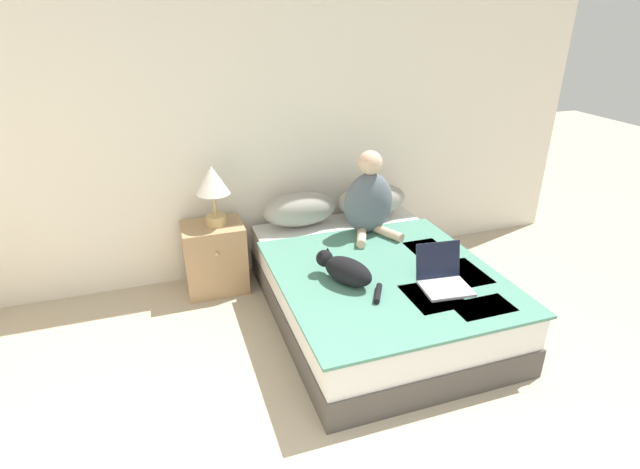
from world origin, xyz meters
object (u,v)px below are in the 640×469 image
object	(u,v)px
cat_tabby	(345,270)
table_lamp	(213,184)
pillow_far	(372,200)
person_sitting	(369,200)
bed	(375,290)
pillow_near	(300,209)
laptop_open	(443,278)
nightstand	(215,257)

from	to	relation	value
cat_tabby	table_lamp	xyz separation A→B (m)	(-0.69, 0.95, 0.34)
pillow_far	person_sitting	bearing A→B (deg)	-118.35
bed	pillow_near	size ratio (longest dim) A/B	3.15
laptop_open	table_lamp	distance (m)	1.78
bed	table_lamp	world-z (taller)	table_lamp
pillow_near	pillow_far	bearing A→B (deg)	0.00
laptop_open	nightstand	xyz separation A→B (m)	(-1.30, 1.20, -0.23)
person_sitting	cat_tabby	distance (m)	0.83
cat_tabby	nightstand	xyz separation A→B (m)	(-0.72, 0.96, -0.26)
table_lamp	person_sitting	bearing A→B (deg)	-14.06
cat_tabby	nightstand	distance (m)	1.23
bed	pillow_far	bearing A→B (deg)	68.30
cat_tabby	laptop_open	bearing A→B (deg)	-143.03
pillow_far	table_lamp	xyz separation A→B (m)	(-1.31, -0.02, 0.29)
pillow_near	person_sitting	world-z (taller)	person_sitting
pillow_far	nightstand	bearing A→B (deg)	-179.22
laptop_open	nightstand	bearing A→B (deg)	143.17
pillow_near	table_lamp	size ratio (longest dim) A/B	1.29
bed	pillow_far	size ratio (longest dim) A/B	3.15
bed	nightstand	distance (m)	1.29
person_sitting	table_lamp	bearing A→B (deg)	165.94
bed	nightstand	xyz separation A→B (m)	(-1.03, 0.77, 0.06)
pillow_near	table_lamp	distance (m)	0.74
pillow_far	laptop_open	xyz separation A→B (m)	(-0.05, -1.22, -0.08)
cat_tabby	nightstand	world-z (taller)	cat_tabby
nightstand	person_sitting	bearing A→B (deg)	-13.84
pillow_far	table_lamp	size ratio (longest dim) A/B	1.29
table_lamp	laptop_open	bearing A→B (deg)	-43.55
pillow_far	laptop_open	bearing A→B (deg)	-92.15
pillow_near	nightstand	xyz separation A→B (m)	(-0.71, -0.02, -0.31)
pillow_near	person_sitting	bearing A→B (deg)	-33.52
pillow_near	cat_tabby	distance (m)	0.98
pillow_near	pillow_far	distance (m)	0.63
bed	nightstand	world-z (taller)	nightstand
cat_tabby	bed	bearing A→B (deg)	-88.84
laptop_open	nightstand	world-z (taller)	laptop_open
laptop_open	cat_tabby	bearing A→B (deg)	162.93
person_sitting	cat_tabby	size ratio (longest dim) A/B	1.24
cat_tabby	laptop_open	xyz separation A→B (m)	(0.58, -0.25, -0.04)
table_lamp	cat_tabby	bearing A→B (deg)	-54.30
pillow_near	cat_tabby	xyz separation A→B (m)	(0.01, -0.98, -0.05)
person_sitting	table_lamp	distance (m)	1.19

